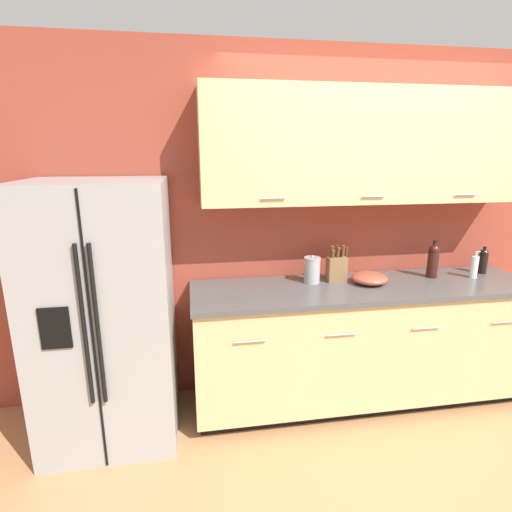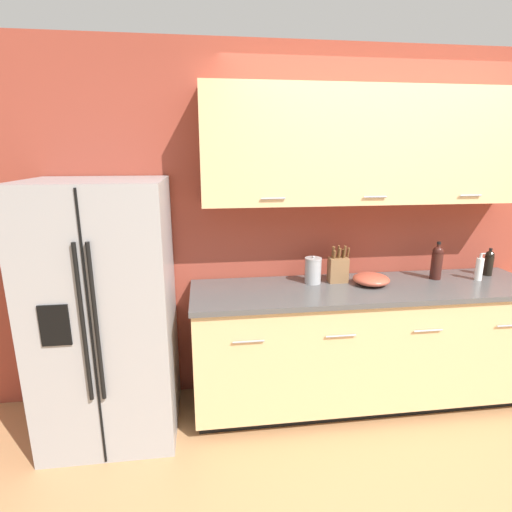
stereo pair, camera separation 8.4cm
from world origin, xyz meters
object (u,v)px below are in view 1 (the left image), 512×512
(oil_bottle, at_px, (483,260))
(mixing_bowl, at_px, (369,278))
(refrigerator, at_px, (106,314))
(steel_canister, at_px, (312,270))
(soap_dispenser, at_px, (474,267))
(wine_bottle, at_px, (433,260))
(knife_block, at_px, (337,268))

(oil_bottle, bearing_deg, mixing_bowl, -174.36)
(refrigerator, relative_size, oil_bottle, 7.97)
(refrigerator, relative_size, steel_canister, 8.30)
(soap_dispenser, distance_m, mixing_bowl, 0.84)
(refrigerator, distance_m, wine_bottle, 2.38)
(refrigerator, height_order, steel_canister, refrigerator)
(oil_bottle, height_order, steel_canister, oil_bottle)
(steel_canister, bearing_deg, wine_bottle, -1.65)
(wine_bottle, distance_m, mixing_bowl, 0.55)
(refrigerator, height_order, knife_block, refrigerator)
(knife_block, height_order, soap_dispenser, knife_block)
(steel_canister, bearing_deg, soap_dispenser, -4.26)
(knife_block, xyz_separation_m, steel_canister, (-0.19, -0.00, -0.01))
(soap_dispenser, relative_size, mixing_bowl, 0.79)
(refrigerator, xyz_separation_m, oil_bottle, (2.82, 0.18, 0.18))
(wine_bottle, relative_size, steel_canister, 1.39)
(refrigerator, bearing_deg, mixing_bowl, 2.59)
(wine_bottle, height_order, soap_dispenser, wine_bottle)
(wine_bottle, height_order, oil_bottle, wine_bottle)
(wine_bottle, height_order, steel_canister, wine_bottle)
(refrigerator, distance_m, mixing_bowl, 1.84)
(refrigerator, relative_size, wine_bottle, 5.95)
(knife_block, relative_size, wine_bottle, 0.97)
(refrigerator, bearing_deg, wine_bottle, 3.56)
(knife_block, relative_size, oil_bottle, 1.30)
(knife_block, bearing_deg, steel_canister, -179.99)
(oil_bottle, bearing_deg, wine_bottle, -175.82)
(oil_bottle, distance_m, steel_canister, 1.40)
(refrigerator, xyz_separation_m, knife_block, (1.61, 0.17, 0.18))
(knife_block, height_order, mixing_bowl, knife_block)
(oil_bottle, relative_size, steel_canister, 1.04)
(wine_bottle, bearing_deg, mixing_bowl, -173.13)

